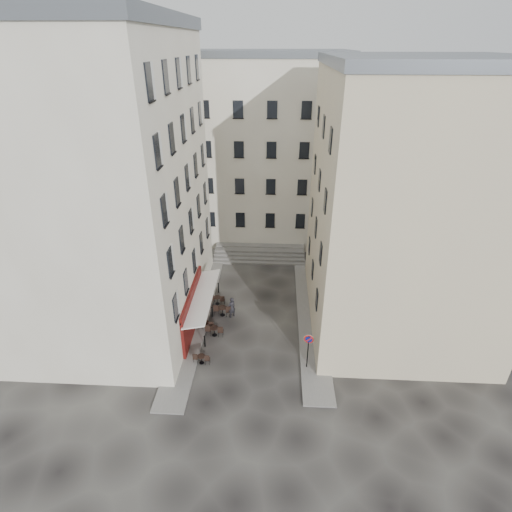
# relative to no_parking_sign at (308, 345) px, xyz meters

# --- Properties ---
(ground) EXTENTS (90.00, 90.00, 0.00)m
(ground) POSITION_rel_no_parking_sign_xyz_m (-3.89, 2.75, -1.97)
(ground) COLOR black
(ground) RESTS_ON ground
(sidewalk_left) EXTENTS (2.00, 22.00, 0.12)m
(sidewalk_left) POSITION_rel_no_parking_sign_xyz_m (-8.39, 6.75, -1.91)
(sidewalk_left) COLOR slate
(sidewalk_left) RESTS_ON ground
(sidewalk_right) EXTENTS (2.00, 18.00, 0.12)m
(sidewalk_right) POSITION_rel_no_parking_sign_xyz_m (0.61, 5.75, -1.91)
(sidewalk_right) COLOR slate
(sidewalk_right) RESTS_ON ground
(building_left) EXTENTS (12.20, 16.20, 20.60)m
(building_left) POSITION_rel_no_parking_sign_xyz_m (-14.39, 5.75, 8.34)
(building_left) COLOR beige
(building_left) RESTS_ON ground
(building_right) EXTENTS (12.20, 14.20, 18.60)m
(building_right) POSITION_rel_no_parking_sign_xyz_m (6.61, 6.25, 7.34)
(building_right) COLOR beige
(building_right) RESTS_ON ground
(building_back) EXTENTS (18.20, 10.20, 18.60)m
(building_back) POSITION_rel_no_parking_sign_xyz_m (-4.89, 21.75, 7.34)
(building_back) COLOR beige
(building_back) RESTS_ON ground
(cafe_storefront) EXTENTS (1.74, 7.30, 3.50)m
(cafe_storefront) POSITION_rel_no_parking_sign_xyz_m (-8.21, 3.75, -0.09)
(cafe_storefront) COLOR #460A0C
(cafe_storefront) RESTS_ON ground
(stone_steps) EXTENTS (9.00, 3.15, 0.80)m
(stone_steps) POSITION_rel_no_parking_sign_xyz_m (-3.89, 15.32, -1.57)
(stone_steps) COLOR #65625F
(stone_steps) RESTS_ON ground
(bollard_near) EXTENTS (0.12, 0.12, 0.98)m
(bollard_near) POSITION_rel_no_parking_sign_xyz_m (-7.14, 1.75, -1.44)
(bollard_near) COLOR black
(bollard_near) RESTS_ON ground
(bollard_mid) EXTENTS (0.12, 0.12, 0.98)m
(bollard_mid) POSITION_rel_no_parking_sign_xyz_m (-7.14, 5.25, -1.44)
(bollard_mid) COLOR black
(bollard_mid) RESTS_ON ground
(bollard_far) EXTENTS (0.12, 0.12, 0.98)m
(bollard_far) POSITION_rel_no_parking_sign_xyz_m (-7.14, 8.75, -1.44)
(bollard_far) COLOR black
(bollard_far) RESTS_ON ground
(no_parking_sign) EXTENTS (0.63, 0.17, 2.78)m
(no_parking_sign) POSITION_rel_no_parking_sign_xyz_m (0.00, 0.00, 0.00)
(no_parking_sign) COLOR black
(no_parking_sign) RESTS_ON ground
(bistro_table_a) EXTENTS (1.16, 0.54, 0.81)m
(bistro_table_a) POSITION_rel_no_parking_sign_xyz_m (-7.08, 0.07, -1.55)
(bistro_table_a) COLOR black
(bistro_table_a) RESTS_ON ground
(bistro_table_b) EXTENTS (1.34, 0.63, 0.94)m
(bistro_table_b) POSITION_rel_no_parking_sign_xyz_m (-6.63, 2.99, -1.49)
(bistro_table_b) COLOR black
(bistro_table_b) RESTS_ON ground
(bistro_table_c) EXTENTS (1.23, 0.58, 0.86)m
(bistro_table_c) POSITION_rel_no_parking_sign_xyz_m (-7.36, 3.63, -1.53)
(bistro_table_c) COLOR black
(bistro_table_c) RESTS_ON ground
(bistro_table_d) EXTENTS (1.42, 0.67, 1.00)m
(bistro_table_d) POSITION_rel_no_parking_sign_xyz_m (-6.35, 5.47, -1.46)
(bistro_table_d) COLOR black
(bistro_table_d) RESTS_ON ground
(bistro_table_e) EXTENTS (1.26, 0.59, 0.88)m
(bistro_table_e) POSITION_rel_no_parking_sign_xyz_m (-6.98, 7.01, -1.52)
(bistro_table_e) COLOR black
(bistro_table_e) RESTS_ON ground
(pedestrian) EXTENTS (0.77, 0.76, 1.78)m
(pedestrian) POSITION_rel_no_parking_sign_xyz_m (-5.60, 5.36, -1.08)
(pedestrian) COLOR black
(pedestrian) RESTS_ON ground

